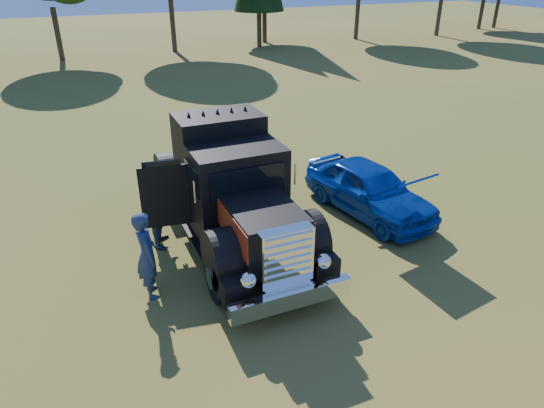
{
  "coord_description": "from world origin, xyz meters",
  "views": [
    {
      "loc": [
        -4.3,
        -7.83,
        6.29
      ],
      "look_at": [
        -0.36,
        1.3,
        1.24
      ],
      "focal_mm": 32.0,
      "sensor_mm": 36.0,
      "label": 1
    }
  ],
  "objects_px": {
    "diamond_t_truck": "(232,194)",
    "spectator_far": "(162,210)",
    "spectator_near": "(147,255)",
    "hotrod_coupe": "(369,189)"
  },
  "relations": [
    {
      "from": "spectator_near",
      "to": "diamond_t_truck",
      "type": "bearing_deg",
      "value": -59.3
    },
    {
      "from": "hotrod_coupe",
      "to": "diamond_t_truck",
      "type": "bearing_deg",
      "value": 179.33
    },
    {
      "from": "diamond_t_truck",
      "to": "spectator_near",
      "type": "relative_size",
      "value": 3.74
    },
    {
      "from": "diamond_t_truck",
      "to": "spectator_far",
      "type": "bearing_deg",
      "value": 159.75
    },
    {
      "from": "hotrod_coupe",
      "to": "spectator_near",
      "type": "xyz_separation_m",
      "value": [
        -6.2,
        -1.32,
        0.25
      ]
    },
    {
      "from": "spectator_far",
      "to": "hotrod_coupe",
      "type": "bearing_deg",
      "value": -80.58
    },
    {
      "from": "diamond_t_truck",
      "to": "spectator_far",
      "type": "distance_m",
      "value": 1.74
    },
    {
      "from": "diamond_t_truck",
      "to": "spectator_near",
      "type": "xyz_separation_m",
      "value": [
        -2.3,
        -1.37,
        -0.32
      ]
    },
    {
      "from": "hotrod_coupe",
      "to": "spectator_far",
      "type": "height_order",
      "value": "hotrod_coupe"
    },
    {
      "from": "spectator_near",
      "to": "hotrod_coupe",
      "type": "bearing_deg",
      "value": -78.03
    }
  ]
}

